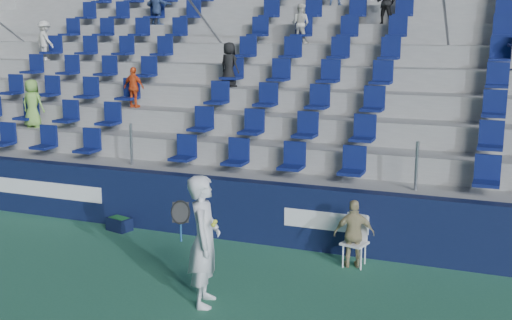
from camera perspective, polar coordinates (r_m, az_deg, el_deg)
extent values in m
plane|color=#317454|center=(10.01, -7.21, -12.51)|extent=(70.00, 70.00, 0.00)
cube|color=#0F173A|center=(12.48, -0.26, -4.59)|extent=(24.00, 0.30, 1.20)
cube|color=white|center=(14.91, -18.63, -2.45)|extent=(3.20, 0.02, 0.34)
cube|color=white|center=(11.87, 6.21, -5.41)|extent=(1.60, 0.02, 0.34)
cube|color=#9C9B97|center=(13.00, 0.70, -3.93)|extent=(24.00, 0.85, 1.20)
cube|color=#9C9B97|center=(13.71, 1.98, -2.05)|extent=(24.00, 0.85, 1.70)
cube|color=#9C9B97|center=(14.44, 3.14, -0.35)|extent=(24.00, 0.85, 2.20)
cube|color=#9C9B97|center=(15.18, 4.18, 1.19)|extent=(24.00, 0.85, 2.70)
cube|color=#9C9B97|center=(15.94, 5.12, 2.58)|extent=(24.00, 0.85, 3.20)
cube|color=#9C9B97|center=(16.71, 5.98, 3.84)|extent=(24.00, 0.85, 3.70)
cube|color=#9C9B97|center=(17.49, 6.76, 4.99)|extent=(24.00, 0.85, 4.20)
cube|color=#9C9B97|center=(18.29, 7.48, 6.04)|extent=(24.00, 0.85, 4.70)
cube|color=#9C9B97|center=(19.09, 8.15, 7.00)|extent=(24.00, 0.85, 5.20)
cube|color=#9C9B97|center=(19.71, 8.66, 8.58)|extent=(24.00, 0.50, 6.20)
cube|color=#0D1853|center=(12.78, 0.71, 0.18)|extent=(16.05, 0.50, 0.70)
cube|color=#0D1853|center=(13.48, 2.02, 2.92)|extent=(16.05, 0.50, 0.70)
cube|color=#0D1853|center=(14.21, 3.20, 5.39)|extent=(16.05, 0.50, 0.70)
cube|color=#0D1853|center=(14.97, 4.27, 7.61)|extent=(16.05, 0.50, 0.70)
cube|color=#0D1853|center=(15.76, 5.25, 9.60)|extent=(16.05, 0.50, 0.70)
cube|color=#0D1853|center=(16.56, 6.14, 11.41)|extent=(16.05, 0.50, 0.70)
cube|color=#0D1853|center=(17.39, 6.96, 13.04)|extent=(16.05, 0.50, 0.70)
cylinder|color=gray|center=(16.86, -4.75, 12.45)|extent=(0.06, 7.68, 4.55)
cylinder|color=gray|center=(15.17, 16.48, 12.14)|extent=(0.06, 7.68, 4.55)
imported|color=#7BB448|center=(16.67, -19.25, 4.77)|extent=(0.60, 0.41, 1.18)
imported|color=silver|center=(19.57, -18.25, 10.05)|extent=(0.82, 0.63, 1.11)
imported|color=black|center=(17.05, 11.49, 13.60)|extent=(0.60, 0.51, 1.10)
imported|color=black|center=(15.58, -2.39, 8.46)|extent=(0.61, 0.49, 1.07)
imported|color=silver|center=(16.70, 3.97, 11.97)|extent=(0.54, 0.44, 1.01)
imported|color=#E54E1B|center=(15.89, -10.80, 6.36)|extent=(0.60, 0.29, 0.98)
imported|color=#40598E|center=(19.42, -8.82, 13.38)|extent=(1.05, 0.60, 1.08)
imported|color=silver|center=(9.60, -4.62, -7.17)|extent=(0.67, 0.84, 1.99)
cylinder|color=navy|center=(9.44, -6.69, -6.39)|extent=(0.03, 0.03, 0.28)
torus|color=black|center=(9.35, -6.73, -4.64)|extent=(0.30, 0.17, 0.28)
plane|color=#262626|center=(9.35, -6.73, -4.64)|extent=(0.30, 0.16, 0.29)
sphere|color=#C9D431|center=(9.22, -3.81, -5.78)|extent=(0.07, 0.07, 0.07)
sphere|color=#C9D431|center=(9.26, -3.65, -5.50)|extent=(0.07, 0.07, 0.07)
cube|color=white|center=(11.38, 8.74, -7.34)|extent=(0.48, 0.48, 0.04)
cube|color=white|center=(11.48, 8.99, -5.91)|extent=(0.39, 0.13, 0.49)
cylinder|color=white|center=(11.34, 7.73, -8.53)|extent=(0.03, 0.03, 0.39)
cylinder|color=white|center=(11.27, 9.31, -8.70)|extent=(0.03, 0.03, 0.39)
cylinder|color=white|center=(11.63, 8.12, -8.02)|extent=(0.03, 0.03, 0.39)
cylinder|color=white|center=(11.56, 9.66, -8.19)|extent=(0.03, 0.03, 0.39)
imported|color=tan|center=(11.27, 8.71, -6.50)|extent=(0.76, 0.51, 1.20)
cube|color=black|center=(13.56, -12.05, -5.59)|extent=(0.55, 0.43, 0.27)
cube|color=#1E662D|center=(13.54, -12.06, -5.34)|extent=(0.45, 0.33, 0.16)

